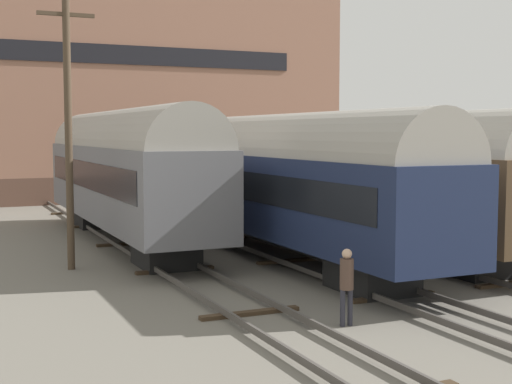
{
  "coord_description": "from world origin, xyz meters",
  "views": [
    {
      "loc": [
        -11.1,
        -18.7,
        4.46
      ],
      "look_at": [
        0.0,
        6.02,
        2.2
      ],
      "focal_mm": 50.0,
      "sensor_mm": 36.0,
      "label": 1
    }
  ],
  "objects_px": {
    "train_car_navy": "(278,176)",
    "train_car_grey": "(125,168)",
    "person_worker": "(347,279)",
    "train_car_brown": "(373,173)",
    "utility_pole": "(68,121)",
    "bench": "(404,205)"
  },
  "relations": [
    {
      "from": "bench",
      "to": "person_worker",
      "type": "height_order",
      "value": "bench"
    },
    {
      "from": "train_car_navy",
      "to": "train_car_grey",
      "type": "relative_size",
      "value": 1.09
    },
    {
      "from": "bench",
      "to": "utility_pole",
      "type": "height_order",
      "value": "utility_pole"
    },
    {
      "from": "train_car_navy",
      "to": "train_car_grey",
      "type": "bearing_deg",
      "value": 127.83
    },
    {
      "from": "person_worker",
      "to": "utility_pole",
      "type": "height_order",
      "value": "utility_pole"
    },
    {
      "from": "train_car_navy",
      "to": "train_car_brown",
      "type": "relative_size",
      "value": 1.09
    },
    {
      "from": "train_car_brown",
      "to": "train_car_grey",
      "type": "bearing_deg",
      "value": 148.35
    },
    {
      "from": "train_car_brown",
      "to": "train_car_grey",
      "type": "xyz_separation_m",
      "value": [
        -8.42,
        5.19,
        0.13
      ]
    },
    {
      "from": "train_car_brown",
      "to": "train_car_navy",
      "type": "bearing_deg",
      "value": -176.85
    },
    {
      "from": "bench",
      "to": "train_car_navy",
      "type": "bearing_deg",
      "value": -167.92
    },
    {
      "from": "train_car_brown",
      "to": "utility_pole",
      "type": "height_order",
      "value": "utility_pole"
    },
    {
      "from": "train_car_grey",
      "to": "utility_pole",
      "type": "xyz_separation_m",
      "value": [
        -2.98,
        -4.79,
        1.78
      ]
    },
    {
      "from": "train_car_brown",
      "to": "person_worker",
      "type": "height_order",
      "value": "train_car_brown"
    },
    {
      "from": "train_car_navy",
      "to": "person_worker",
      "type": "relative_size",
      "value": 10.35
    },
    {
      "from": "train_car_grey",
      "to": "bench",
      "type": "relative_size",
      "value": 12.21
    },
    {
      "from": "train_car_brown",
      "to": "person_worker",
      "type": "bearing_deg",
      "value": -126.47
    },
    {
      "from": "train_car_navy",
      "to": "person_worker",
      "type": "bearing_deg",
      "value": -106.06
    },
    {
      "from": "person_worker",
      "to": "train_car_grey",
      "type": "bearing_deg",
      "value": 96.48
    },
    {
      "from": "train_car_navy",
      "to": "utility_pole",
      "type": "xyz_separation_m",
      "value": [
        -7.19,
        0.63,
        1.93
      ]
    },
    {
      "from": "train_car_navy",
      "to": "train_car_grey",
      "type": "height_order",
      "value": "train_car_grey"
    },
    {
      "from": "train_car_brown",
      "to": "bench",
      "type": "distance_m",
      "value": 2.97
    },
    {
      "from": "train_car_navy",
      "to": "train_car_brown",
      "type": "height_order",
      "value": "train_car_brown"
    }
  ]
}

